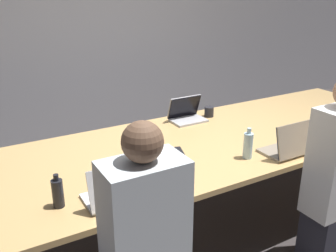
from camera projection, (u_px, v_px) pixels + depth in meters
ground_plane at (201, 220)px, 3.32m from camera, size 24.00×24.00×0.00m
curtain_wall at (97, 31)px, 4.83m from camera, size 12.00×0.06×2.80m
conference_table at (204, 146)px, 3.07m from camera, size 4.36×1.36×0.77m
laptop_near_midright at (289, 145)px, 2.78m from camera, size 0.35×0.26×0.26m
person_near_midright at (335, 180)px, 2.60m from camera, size 0.40×0.24×1.43m
bottle_near_midright at (248, 145)px, 2.72m from camera, size 0.07×0.07×0.23m
laptop_near_left at (115, 191)px, 2.16m from camera, size 0.35×0.25×0.25m
bottle_near_left at (58, 193)px, 2.12m from camera, size 0.07×0.07×0.21m
laptop_far_center at (186, 114)px, 3.49m from camera, size 0.32×0.23×0.23m
cup_far_center at (209, 112)px, 3.60m from camera, size 0.09×0.09×0.10m
stapler at (180, 154)px, 2.76m from camera, size 0.09×0.16×0.05m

